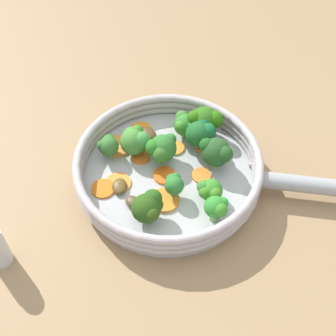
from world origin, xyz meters
TOP-DOWN VIEW (x-y plane):
  - ground_plane at (0.00, 0.00)m, footprint 4.00×4.00m
  - skillet at (0.00, 0.00)m, footprint 0.29×0.29m
  - skillet_rim_wall at (0.00, 0.00)m, footprint 0.30×0.30m
  - skillet_handle at (0.01, 0.24)m, footprint 0.04×0.19m
  - skillet_rivet_left at (0.04, 0.13)m, footprint 0.01×0.01m
  - skillet_rivet_right at (-0.03, 0.13)m, footprint 0.01×0.01m
  - carrot_slice_0 at (0.01, -0.01)m, footprint 0.05×0.05m
  - carrot_slice_1 at (0.05, -0.00)m, footprint 0.06×0.06m
  - carrot_slice_2 at (-0.05, -0.09)m, footprint 0.06×0.06m
  - carrot_slice_3 at (-0.06, 0.01)m, footprint 0.04×0.04m
  - carrot_slice_4 at (-0.00, 0.05)m, footprint 0.04×0.04m
  - carrot_slice_5 at (-0.09, -0.06)m, footprint 0.04×0.04m
  - carrot_slice_6 at (0.03, -0.08)m, footprint 0.05×0.05m
  - carrot_slice_7 at (-0.03, -0.05)m, footprint 0.03×0.03m
  - carrot_slice_8 at (0.04, -0.10)m, footprint 0.05×0.05m
  - carrot_slice_9 at (-0.07, 0.06)m, footprint 0.05×0.05m
  - broccoli_floret_0 at (-0.09, 0.02)m, footprint 0.04×0.04m
  - broccoli_floret_1 at (-0.03, -0.10)m, footprint 0.04×0.04m
  - broccoli_floret_2 at (-0.02, 0.07)m, footprint 0.05×0.05m
  - broccoli_floret_3 at (0.08, 0.08)m, footprint 0.04×0.04m
  - broccoli_floret_4 at (0.09, -0.02)m, footprint 0.05×0.05m
  - broccoli_floret_5 at (-0.09, 0.05)m, footprint 0.05×0.06m
  - broccoli_floret_6 at (0.04, 0.07)m, footprint 0.04×0.04m
  - broccoli_floret_7 at (0.04, 0.01)m, footprint 0.03×0.03m
  - broccoli_floret_8 at (-0.04, -0.06)m, footprint 0.05×0.05m
  - broccoli_floret_9 at (-0.06, 0.05)m, footprint 0.05×0.05m
  - broccoli_floret_10 at (-0.03, -0.01)m, footprint 0.05×0.05m
  - mushroom_piece_0 at (-0.08, -0.04)m, footprint 0.04×0.04m
  - mushroom_piece_1 at (0.04, -0.07)m, footprint 0.03×0.03m
  - mushroom_piece_2 at (0.06, -0.05)m, footprint 0.03×0.03m

SIDE VIEW (x-z plane):
  - ground_plane at x=0.00m, z-range 0.00..0.00m
  - skillet at x=0.00m, z-range 0.00..0.02m
  - carrot_slice_6 at x=0.03m, z-range 0.02..0.02m
  - carrot_slice_3 at x=-0.06m, z-range 0.02..0.02m
  - carrot_slice_8 at x=0.04m, z-range 0.02..0.02m
  - carrot_slice_4 at x=0.00m, z-range 0.02..0.02m
  - carrot_slice_5 at x=-0.09m, z-range 0.02..0.02m
  - carrot_slice_0 at x=0.01m, z-range 0.02..0.02m
  - carrot_slice_2 at x=-0.05m, z-range 0.02..0.02m
  - carrot_slice_1 at x=0.05m, z-range 0.02..0.02m
  - carrot_slice_9 at x=-0.07m, z-range 0.02..0.02m
  - carrot_slice_7 at x=-0.03m, z-range 0.02..0.02m
  - skillet_rivet_left at x=0.04m, z-range 0.02..0.03m
  - skillet_rivet_right at x=-0.03m, z-range 0.02..0.03m
  - mushroom_piece_0 at x=-0.08m, z-range 0.02..0.03m
  - mushroom_piece_1 at x=0.04m, z-range 0.02..0.03m
  - mushroom_piece_2 at x=0.06m, z-range 0.02..0.03m
  - skillet_handle at x=0.01m, z-range 0.02..0.04m
  - skillet_rim_wall at x=0.00m, z-range 0.02..0.06m
  - broccoli_floret_6 at x=0.04m, z-range 0.02..0.06m
  - broccoli_floret_1 at x=-0.03m, z-range 0.02..0.06m
  - broccoli_floret_0 at x=-0.09m, z-range 0.02..0.07m
  - broccoli_floret_7 at x=0.04m, z-range 0.02..0.07m
  - broccoli_floret_4 at x=0.09m, z-range 0.02..0.07m
  - broccoli_floret_3 at x=0.08m, z-range 0.02..0.07m
  - broccoli_floret_10 at x=-0.03m, z-range 0.02..0.07m
  - broccoli_floret_8 at x=-0.04m, z-range 0.02..0.07m
  - broccoli_floret_2 at x=-0.02m, z-range 0.02..0.08m
  - broccoli_floret_9 at x=-0.06m, z-range 0.02..0.08m
  - broccoli_floret_5 at x=-0.09m, z-range 0.02..0.08m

